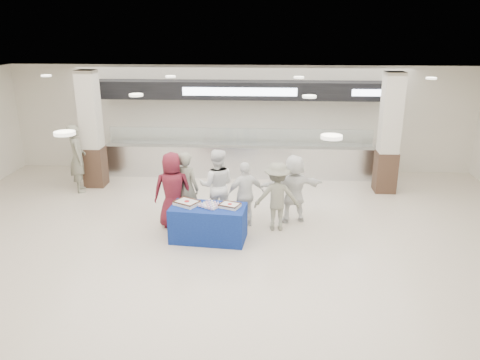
# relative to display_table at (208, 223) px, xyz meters

# --- Properties ---
(ground) EXTENTS (14.00, 14.00, 0.00)m
(ground) POSITION_rel_display_table_xyz_m (0.40, -0.89, -0.38)
(ground) COLOR beige
(ground) RESTS_ON ground
(serving_line) EXTENTS (8.70, 0.85, 2.80)m
(serving_line) POSITION_rel_display_table_xyz_m (0.41, 4.50, 0.78)
(serving_line) COLOR silver
(serving_line) RESTS_ON ground
(column_left) EXTENTS (0.55, 0.55, 3.20)m
(column_left) POSITION_rel_display_table_xyz_m (-3.60, 3.31, 1.15)
(column_left) COLOR #362318
(column_left) RESTS_ON ground
(column_right) EXTENTS (0.55, 0.55, 3.20)m
(column_right) POSITION_rel_display_table_xyz_m (4.40, 3.31, 1.15)
(column_right) COLOR #362318
(column_right) RESTS_ON ground
(display_table) EXTENTS (1.62, 0.93, 0.75)m
(display_table) POSITION_rel_display_table_xyz_m (0.00, 0.00, 0.00)
(display_table) COLOR navy
(display_table) RESTS_ON ground
(sheet_cake_left) EXTENTS (0.59, 0.55, 0.10)m
(sheet_cake_left) POSITION_rel_display_table_xyz_m (-0.45, 0.08, 0.42)
(sheet_cake_left) COLOR silver
(sheet_cake_left) RESTS_ON display_table
(sheet_cake_right) EXTENTS (0.49, 0.44, 0.09)m
(sheet_cake_right) POSITION_rel_display_table_xyz_m (0.45, 0.00, 0.42)
(sheet_cake_right) COLOR silver
(sheet_cake_right) RESTS_ON display_table
(cupcake_tray) EXTENTS (0.49, 0.46, 0.06)m
(cupcake_tray) POSITION_rel_display_table_xyz_m (0.05, 0.01, 0.41)
(cupcake_tray) COLOR #B5B6BB
(cupcake_tray) RESTS_ON display_table
(civilian_maroon) EXTENTS (0.93, 0.71, 1.71)m
(civilian_maroon) POSITION_rel_display_table_xyz_m (-0.87, 0.68, 0.48)
(civilian_maroon) COLOR maroon
(civilian_maroon) RESTS_ON ground
(soldier_a) EXTENTS (0.72, 0.60, 1.68)m
(soldier_a) POSITION_rel_display_table_xyz_m (-0.60, 0.87, 0.46)
(soldier_a) COLOR slate
(soldier_a) RESTS_ON ground
(chef_tall) EXTENTS (0.85, 0.67, 1.70)m
(chef_tall) POSITION_rel_display_table_xyz_m (0.07, 1.06, 0.47)
(chef_tall) COLOR white
(chef_tall) RESTS_ON ground
(chef_short) EXTENTS (0.95, 0.64, 1.49)m
(chef_short) POSITION_rel_display_table_xyz_m (0.74, 0.78, 0.37)
(chef_short) COLOR white
(chef_short) RESTS_ON ground
(soldier_b) EXTENTS (1.02, 0.62, 1.53)m
(soldier_b) POSITION_rel_display_table_xyz_m (1.44, 0.64, 0.39)
(soldier_b) COLOR slate
(soldier_b) RESTS_ON ground
(civilian_white) EXTENTS (1.54, 0.83, 1.59)m
(civilian_white) POSITION_rel_display_table_xyz_m (1.82, 1.11, 0.42)
(civilian_white) COLOR white
(civilian_white) RESTS_ON ground
(soldier_bg) EXTENTS (0.68, 0.79, 1.84)m
(soldier_bg) POSITION_rel_display_table_xyz_m (-3.87, 2.83, 0.54)
(soldier_bg) COLOR slate
(soldier_bg) RESTS_ON ground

